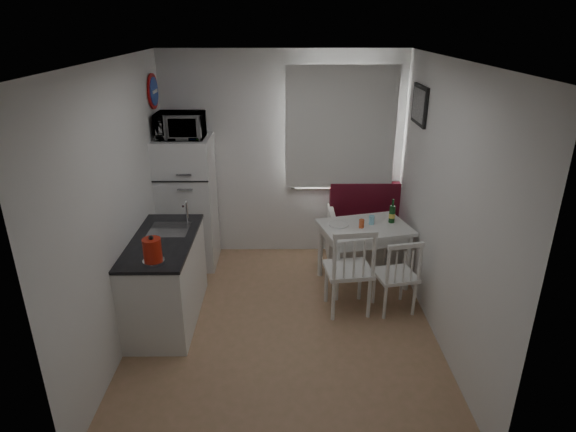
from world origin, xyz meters
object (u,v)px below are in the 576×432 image
kitchen_counter (166,279)px  kettle (152,250)px  microwave (180,125)px  fridge (188,203)px  wine_bottle (392,211)px  chair_left (350,263)px  chair_right (398,269)px  bench (380,235)px  dining_table (365,232)px

kitchen_counter → kettle: (0.05, -0.51, 0.58)m
microwave → fridge: bearing=90.0°
kitchen_counter → wine_bottle: size_ratio=4.65×
chair_left → chair_right: 0.51m
wine_bottle → kettle: bearing=-151.4°
bench → wine_bottle: (0.00, -0.56, 0.55)m
dining_table → microwave: size_ratio=2.07×
chair_left → chair_right: chair_left is taller
kitchen_counter → wine_bottle: kitchen_counter is taller
dining_table → chair_right: 0.71m
chair_left → fridge: size_ratio=0.33×
microwave → kettle: 1.86m
microwave → wine_bottle: microwave is taller
bench → chair_left: chair_left is taller
fridge → kettle: bearing=-89.0°
dining_table → fridge: 2.18m
dining_table → chair_left: chair_left is taller
kitchen_counter → dining_table: bearing=18.2°
dining_table → chair_right: size_ratio=2.36×
wine_bottle → bench: bearing=90.2°
bench → fridge: 2.48m
kitchen_counter → microwave: microwave is taller
kettle → kitchen_counter: bearing=95.6°
chair_left → dining_table: bearing=62.5°
chair_right → microwave: microwave is taller
kitchen_counter → chair_right: 2.38m
chair_left → kettle: 1.95m
bench → wine_bottle: 0.78m
fridge → wine_bottle: size_ratio=5.75×
kitchen_counter → dining_table: (2.13, 0.70, 0.20)m
chair_left → chair_right: (0.50, 0.01, -0.09)m
chair_right → microwave: size_ratio=0.88×
wine_bottle → chair_left: bearing=-126.5°
kitchen_counter → chair_left: 1.89m
chair_left → kettle: kettle is taller
chair_right → wine_bottle: bearing=72.7°
dining_table → kettle: bearing=-164.2°
dining_table → wine_bottle: wine_bottle is taller
fridge → microwave: bearing=-90.0°
bench → fridge: (-2.43, -0.11, 0.49)m
fridge → dining_table: bearing=-14.5°
kitchen_counter → chair_left: (1.88, 0.03, 0.16)m
kitchen_counter → microwave: (0.02, 1.19, 1.33)m
chair_left → microwave: size_ratio=0.99×
chair_left → wine_bottle: 0.99m
wine_bottle → fridge: bearing=169.7°
fridge → kettle: 1.76m
microwave → wine_bottle: size_ratio=1.90×
bench → wine_bottle: bearing=-89.8°
microwave → dining_table: bearing=-13.2°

